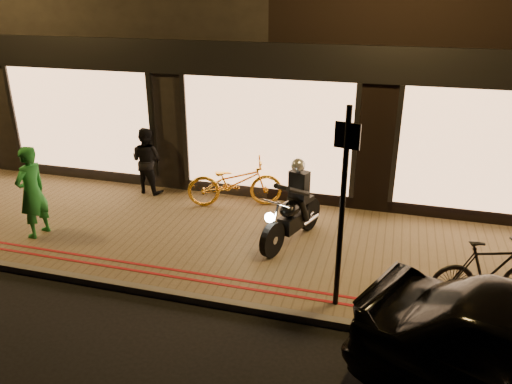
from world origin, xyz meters
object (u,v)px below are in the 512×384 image
at_px(motorcycle, 293,211).
at_px(sign_post, 343,201).
at_px(bicycle_gold, 235,182).
at_px(person_green, 32,192).

height_order(motorcycle, sign_post, sign_post).
xyz_separation_m(sign_post, bicycle_gold, (-2.58, 3.05, -1.15)).
bearing_deg(motorcycle, person_green, -147.82).
distance_m(motorcycle, person_green, 4.85).
height_order(sign_post, bicycle_gold, sign_post).
bearing_deg(motorcycle, bicycle_gold, 159.70).
relative_size(sign_post, person_green, 1.71).
distance_m(sign_post, bicycle_gold, 4.16).
bearing_deg(motorcycle, sign_post, -40.42).
height_order(sign_post, person_green, sign_post).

